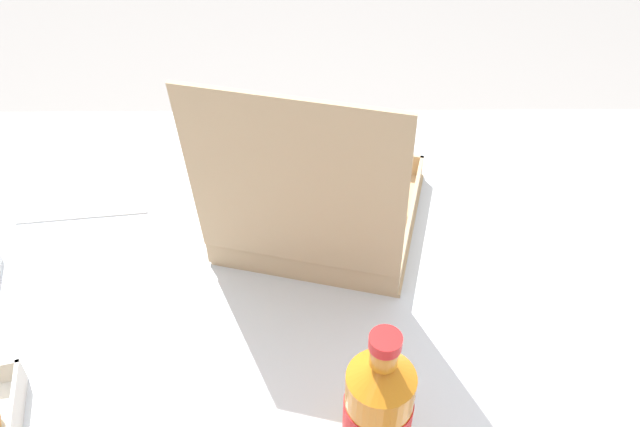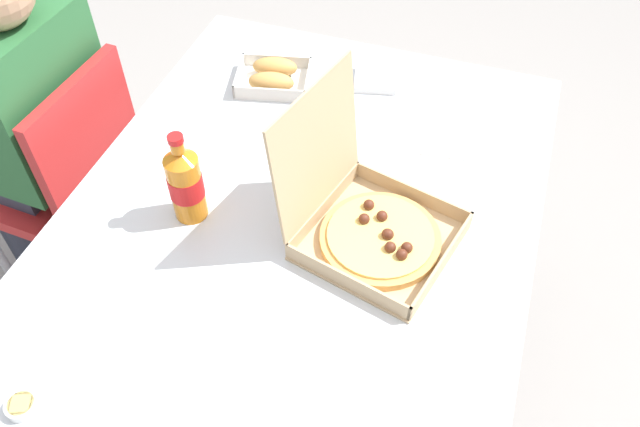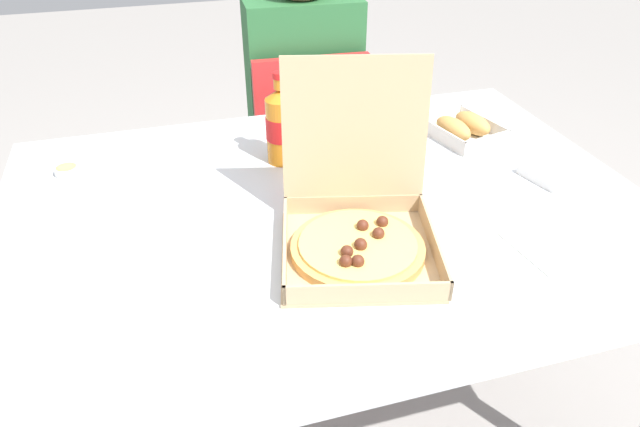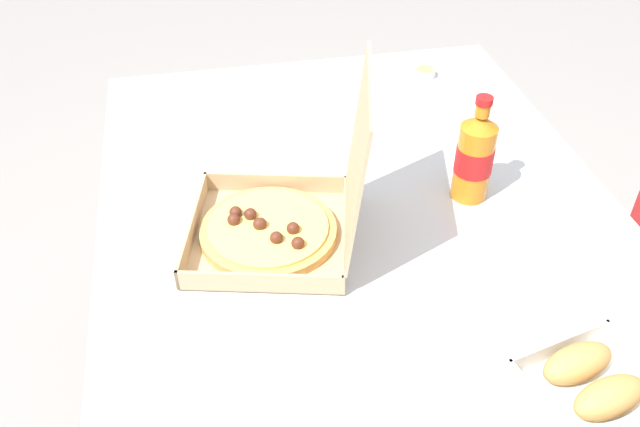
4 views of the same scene
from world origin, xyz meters
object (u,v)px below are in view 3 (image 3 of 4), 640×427
object	(u,v)px
chair	(305,146)
cola_bottle	(281,125)
diner_person	(300,83)
napkin_pile	(551,173)
bread_side_box	(463,128)
dipping_sauce_cup	(67,170)
paper_menu	(565,242)
pizza_box_open	(359,227)

from	to	relation	value
chair	cola_bottle	xyz separation A→B (m)	(-0.19, -0.52, 0.33)
diner_person	napkin_pile	bearing A→B (deg)	-65.13
chair	bread_side_box	xyz separation A→B (m)	(0.29, -0.52, 0.26)
cola_bottle	dipping_sauce_cup	world-z (taller)	cola_bottle
diner_person	bread_side_box	xyz separation A→B (m)	(0.29, -0.58, 0.05)
cola_bottle	paper_menu	world-z (taller)	cola_bottle
bread_side_box	cola_bottle	world-z (taller)	cola_bottle
cola_bottle	napkin_pile	size ratio (longest dim) A/B	2.04
chair	cola_bottle	world-z (taller)	cola_bottle
diner_person	cola_bottle	distance (m)	0.62
chair	pizza_box_open	bearing A→B (deg)	-98.31
pizza_box_open	napkin_pile	bearing A→B (deg)	14.04
chair	dipping_sauce_cup	size ratio (longest dim) A/B	14.82
dipping_sauce_cup	diner_person	bearing A→B (deg)	35.89
bread_side_box	cola_bottle	bearing A→B (deg)	179.83
chair	paper_menu	size ratio (longest dim) A/B	3.95
cola_bottle	napkin_pile	xyz separation A→B (m)	(0.58, -0.26, -0.08)
pizza_box_open	dipping_sauce_cup	bearing A→B (deg)	140.60
diner_person	paper_menu	size ratio (longest dim) A/B	5.48
diner_person	bread_side_box	distance (m)	0.65
dipping_sauce_cup	paper_menu	bearing A→B (deg)	-30.41
cola_bottle	bread_side_box	bearing A→B (deg)	-0.17
diner_person	pizza_box_open	distance (m)	0.98
dipping_sauce_cup	bread_side_box	bearing A→B (deg)	-4.38
napkin_pile	dipping_sauce_cup	world-z (taller)	same
diner_person	pizza_box_open	xyz separation A→B (m)	(-0.14, -0.97, 0.08)
bread_side_box	paper_menu	xyz separation A→B (m)	(-0.03, -0.49, -0.02)
paper_menu	dipping_sauce_cup	distance (m)	1.11
paper_menu	cola_bottle	bearing A→B (deg)	126.12
pizza_box_open	cola_bottle	distance (m)	0.39
chair	diner_person	size ratio (longest dim) A/B	0.72
pizza_box_open	paper_menu	world-z (taller)	pizza_box_open
pizza_box_open	diner_person	bearing A→B (deg)	81.99
pizza_box_open	napkin_pile	xyz separation A→B (m)	(0.52, 0.13, -0.04)
cola_bottle	paper_menu	size ratio (longest dim) A/B	1.07
cola_bottle	napkin_pile	bearing A→B (deg)	-23.73
pizza_box_open	dipping_sauce_cup	size ratio (longest dim) A/B	6.77
diner_person	paper_menu	xyz separation A→B (m)	(0.26, -1.07, 0.03)
chair	cola_bottle	bearing A→B (deg)	-110.26
paper_menu	napkin_pile	bearing A→B (deg)	54.15
bread_side_box	napkin_pile	distance (m)	0.27
paper_menu	pizza_box_open	bearing A→B (deg)	158.84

